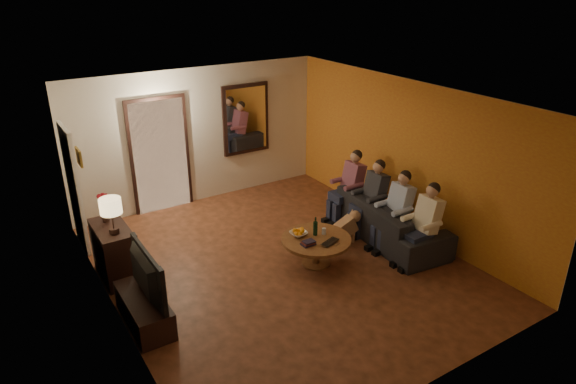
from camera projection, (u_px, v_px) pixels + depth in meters
floor at (282, 264)px, 7.98m from camera, size 5.00×6.00×0.01m
ceiling at (281, 99)px, 6.95m from camera, size 5.00×6.00×0.01m
back_wall at (199, 136)px, 9.79m from camera, size 5.00×0.02×2.60m
front_wall at (439, 285)px, 5.14m from camera, size 5.00×0.02×2.60m
left_wall at (107, 230)px, 6.23m from camera, size 0.02×6.00×2.60m
right_wall at (407, 157)px, 8.70m from camera, size 0.02×6.00×2.60m
orange_accent at (406, 157)px, 8.69m from camera, size 0.01×6.00×2.60m
kitchen_doorway at (160, 156)px, 9.48m from camera, size 1.00×0.06×2.10m
door_trim at (160, 156)px, 9.47m from camera, size 1.12×0.04×2.22m
fridge_glimpse at (174, 161)px, 9.66m from camera, size 0.45×0.03×1.70m
mirror_frame at (246, 119)px, 10.17m from camera, size 1.00×0.05×1.40m
mirror_glass at (247, 119)px, 10.15m from camera, size 0.86×0.02×1.26m
white_door at (74, 189)px, 8.14m from camera, size 0.06×0.85×2.04m
framed_art at (79, 157)px, 7.04m from camera, size 0.03×0.28×0.24m
art_canvas at (80, 157)px, 7.04m from camera, size 0.01×0.22×0.18m
dresser at (114, 252)px, 7.52m from camera, size 0.45×0.92×0.82m
table_lamp at (112, 216)px, 7.08m from camera, size 0.30×0.30×0.54m
flower_vase at (104, 208)px, 7.44m from camera, size 0.14×0.14×0.44m
tv_stand at (144, 310)px, 6.59m from camera, size 0.45×1.15×0.38m
tv at (140, 276)px, 6.39m from camera, size 1.13×0.15×0.65m
sofa at (387, 218)px, 8.69m from camera, size 2.47×1.20×0.69m
person_a at (424, 227)px, 7.84m from camera, size 0.60×0.40×1.20m
person_b at (397, 213)px, 8.31m from camera, size 0.60×0.40×1.20m
person_c at (372, 200)px, 8.77m from camera, size 0.60×0.40×1.20m
person_d at (350, 188)px, 9.24m from camera, size 0.60×0.40×1.20m
dog at (344, 228)px, 8.50m from camera, size 0.57×0.26×0.56m
coffee_table at (316, 251)px, 7.91m from camera, size 1.15×1.15×0.45m
bowl at (299, 234)px, 7.89m from camera, size 0.26×0.26×0.06m
oranges at (299, 230)px, 7.86m from camera, size 0.20×0.20×0.08m
wine_bottle at (315, 226)px, 7.86m from camera, size 0.07×0.07×0.31m
wine_glass at (324, 231)px, 7.93m from camera, size 0.06×0.06×0.10m
book_stack at (308, 243)px, 7.62m from camera, size 0.20×0.15×0.07m
laptop at (333, 243)px, 7.65m from camera, size 0.38×0.30×0.03m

